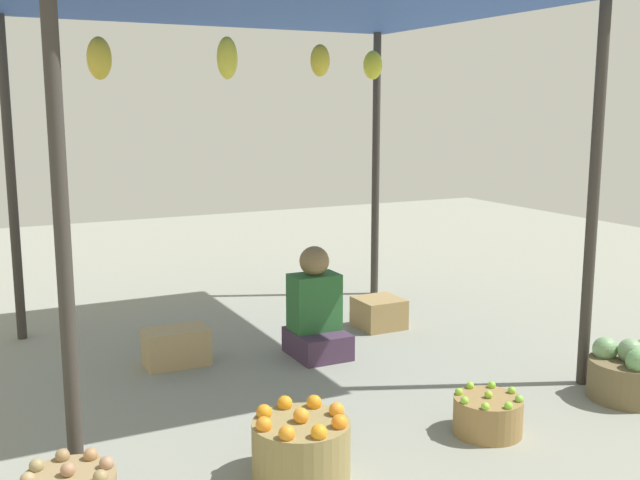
{
  "coord_description": "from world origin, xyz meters",
  "views": [
    {
      "loc": [
        -1.98,
        -4.63,
        1.74
      ],
      "look_at": [
        0.0,
        -0.67,
        0.95
      ],
      "focal_mm": 42.24,
      "sensor_mm": 36.0,
      "label": 1
    }
  ],
  "objects_px": {
    "basket_limes": "(488,415)",
    "wooden_crate_near_vendor": "(176,347)",
    "basket_cabbages": "(629,374)",
    "wooden_crate_stacked_rear": "(379,313)",
    "basket_oranges": "(301,448)",
    "vendor_person": "(316,314)"
  },
  "relations": [
    {
      "from": "basket_limes",
      "to": "wooden_crate_near_vendor",
      "type": "distance_m",
      "value": 2.18
    },
    {
      "from": "vendor_person",
      "to": "wooden_crate_near_vendor",
      "type": "relative_size",
      "value": 1.83
    },
    {
      "from": "basket_cabbages",
      "to": "basket_limes",
      "type": "bearing_deg",
      "value": -179.29
    },
    {
      "from": "basket_limes",
      "to": "basket_cabbages",
      "type": "bearing_deg",
      "value": 0.71
    },
    {
      "from": "basket_oranges",
      "to": "wooden_crate_stacked_rear",
      "type": "xyz_separation_m",
      "value": [
        1.6,
        1.95,
        -0.03
      ]
    },
    {
      "from": "wooden_crate_stacked_rear",
      "to": "basket_limes",
      "type": "bearing_deg",
      "value": -104.09
    },
    {
      "from": "vendor_person",
      "to": "wooden_crate_near_vendor",
      "type": "xyz_separation_m",
      "value": [
        -0.94,
        0.24,
        -0.17
      ]
    },
    {
      "from": "basket_cabbages",
      "to": "vendor_person",
      "type": "bearing_deg",
      "value": 130.19
    },
    {
      "from": "basket_limes",
      "to": "basket_cabbages",
      "type": "relative_size",
      "value": 0.79
    },
    {
      "from": "basket_cabbages",
      "to": "wooden_crate_near_vendor",
      "type": "height_order",
      "value": "basket_cabbages"
    },
    {
      "from": "basket_limes",
      "to": "basket_cabbages",
      "type": "distance_m",
      "value": 1.07
    },
    {
      "from": "basket_limes",
      "to": "basket_cabbages",
      "type": "xyz_separation_m",
      "value": [
        1.07,
        0.01,
        0.05
      ]
    },
    {
      "from": "vendor_person",
      "to": "basket_oranges",
      "type": "height_order",
      "value": "vendor_person"
    },
    {
      "from": "basket_limes",
      "to": "vendor_person",
      "type": "bearing_deg",
      "value": 99.1
    },
    {
      "from": "vendor_person",
      "to": "basket_cabbages",
      "type": "bearing_deg",
      "value": -49.81
    },
    {
      "from": "basket_cabbages",
      "to": "wooden_crate_near_vendor",
      "type": "bearing_deg",
      "value": 141.49
    },
    {
      "from": "basket_cabbages",
      "to": "wooden_crate_stacked_rear",
      "type": "height_order",
      "value": "basket_cabbages"
    },
    {
      "from": "wooden_crate_stacked_rear",
      "to": "wooden_crate_near_vendor",
      "type": "bearing_deg",
      "value": -175.28
    },
    {
      "from": "basket_limes",
      "to": "wooden_crate_stacked_rear",
      "type": "bearing_deg",
      "value": 75.91
    },
    {
      "from": "basket_oranges",
      "to": "wooden_crate_near_vendor",
      "type": "relative_size",
      "value": 1.1
    },
    {
      "from": "basket_limes",
      "to": "wooden_crate_near_vendor",
      "type": "height_order",
      "value": "wooden_crate_near_vendor"
    },
    {
      "from": "wooden_crate_near_vendor",
      "to": "wooden_crate_stacked_rear",
      "type": "relative_size",
      "value": 1.23
    }
  ]
}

